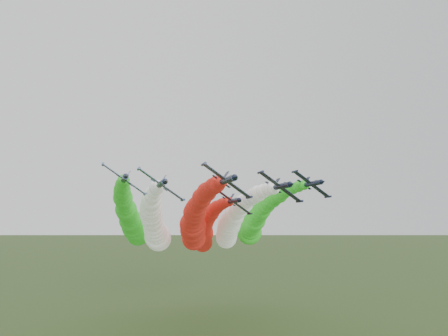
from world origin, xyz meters
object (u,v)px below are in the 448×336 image
(jet_inner_right, at_px, (232,224))
(jet_trail, at_px, (204,230))
(jet_lead, at_px, (195,224))
(jet_outer_right, at_px, (256,220))
(jet_inner_left, at_px, (155,225))
(jet_outer_left, at_px, (132,221))

(jet_inner_right, xyz_separation_m, jet_trail, (-4.10, 16.94, -2.11))
(jet_lead, bearing_deg, jet_inner_right, 27.36)
(jet_inner_right, height_order, jet_trail, jet_inner_right)
(jet_outer_right, height_order, jet_trail, jet_outer_right)
(jet_inner_right, bearing_deg, jet_inner_left, 175.93)
(jet_inner_left, xyz_separation_m, jet_outer_left, (-5.99, 6.19, 1.32))
(jet_inner_right, distance_m, jet_trail, 17.55)
(jet_inner_left, bearing_deg, jet_outer_left, 134.05)
(jet_inner_right, bearing_deg, jet_lead, -152.64)
(jet_inner_left, relative_size, jet_outer_right, 0.99)
(jet_outer_right, xyz_separation_m, jet_trail, (-15.90, 5.11, -3.20))
(jet_inner_left, height_order, jet_trail, jet_inner_left)
(jet_outer_left, bearing_deg, jet_inner_left, -45.95)
(jet_inner_left, relative_size, jet_outer_left, 1.00)
(jet_lead, height_order, jet_trail, jet_lead)
(jet_outer_left, bearing_deg, jet_trail, 21.15)
(jet_trail, bearing_deg, jet_inner_right, -76.38)
(jet_inner_left, bearing_deg, jet_lead, -39.32)
(jet_lead, height_order, jet_outer_left, jet_outer_left)
(jet_outer_left, height_order, jet_outer_right, jet_outer_right)
(jet_inner_left, xyz_separation_m, jet_outer_right, (33.66, 10.28, 1.42))
(jet_trail, bearing_deg, jet_outer_right, -17.80)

